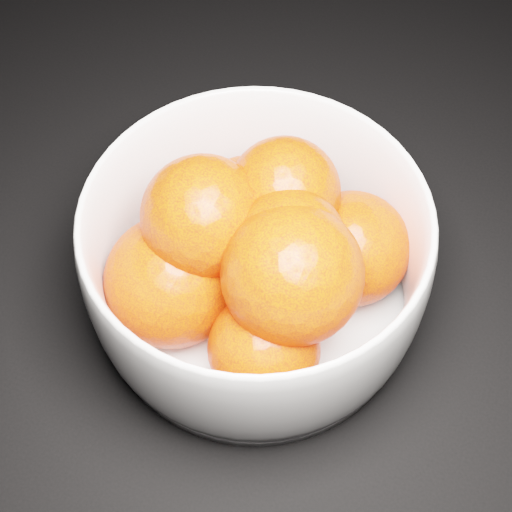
% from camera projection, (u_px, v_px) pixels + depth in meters
% --- Properties ---
extents(bowl, '(0.24, 0.24, 0.12)m').
position_uv_depth(bowl, '(256.00, 261.00, 0.49)').
color(bowl, silver).
rests_on(bowl, ground).
extents(orange_pile, '(0.20, 0.18, 0.14)m').
position_uv_depth(orange_pile, '(258.00, 254.00, 0.47)').
color(orange_pile, red).
rests_on(orange_pile, bowl).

